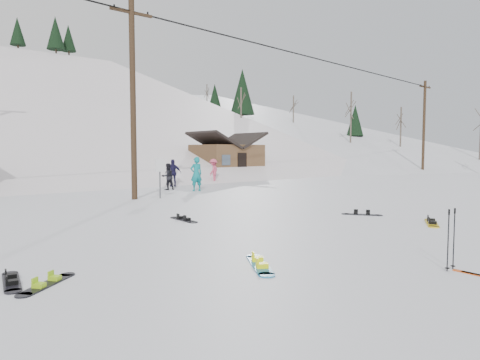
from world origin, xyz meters
TOP-DOWN VIEW (x-y plane):
  - ground at (0.00, 0.00)m, footprint 200.00×200.00m
  - ridge_right at (38.00, 50.00)m, footprint 45.66×93.98m
  - treeline_right at (36.00, 42.00)m, footprint 20.00×60.00m
  - utility_pole at (2.00, 14.00)m, footprint 2.00×0.26m
  - utility_pole_right at (34.00, 17.00)m, footprint 2.00×0.26m
  - trail_sign at (3.10, 13.58)m, footprint 0.50×0.09m
  - cabin at (15.00, 24.00)m, footprint 5.39×4.40m
  - hero_snowboard at (-1.11, 1.90)m, footprint 1.01×1.47m
  - ski_poles at (1.47, -0.60)m, footprint 0.32×0.08m
  - board_scatter_b at (-5.11, 3.79)m, footprint 0.44×1.40m
  - board_scatter_c at (-4.67, 3.26)m, footprint 1.14×0.96m
  - board_scatter_d at (6.04, 4.54)m, footprint 0.90×1.20m
  - board_scatter_e at (6.19, 2.13)m, footprint 1.49×1.04m
  - board_scatter_f at (0.62, 7.51)m, footprint 0.31×1.48m
  - skier_teal at (6.40, 15.53)m, footprint 0.75×0.55m
  - skier_dark at (5.51, 17.13)m, footprint 0.75×0.59m
  - skier_pink at (10.54, 19.68)m, footprint 1.23×1.11m
  - skier_navy at (6.89, 18.87)m, footprint 1.07×0.81m

SIDE VIEW (x-z plane):
  - ridge_right at x=38.00m, z-range -38.30..16.30m
  - ground at x=0.00m, z-range 0.00..0.00m
  - treeline_right at x=36.00m, z-range -5.00..5.00m
  - board_scatter_c at x=-4.67m, z-range -0.02..0.07m
  - board_scatter_d at x=6.04m, z-range -0.02..0.07m
  - board_scatter_b at x=-5.11m, z-range -0.02..0.07m
  - board_scatter_f at x=0.62m, z-range -0.03..0.08m
  - hero_snowboard at x=-1.11m, z-range -0.03..0.09m
  - board_scatter_e at x=6.19m, z-range -0.03..0.09m
  - ski_poles at x=1.47m, z-range 0.01..1.18m
  - skier_dark at x=5.51m, z-range 0.00..1.51m
  - skier_pink at x=10.54m, z-range 0.00..1.66m
  - skier_navy at x=6.89m, z-range 0.00..1.69m
  - skier_teal at x=6.40m, z-range 0.00..1.88m
  - trail_sign at x=3.10m, z-range 0.35..2.20m
  - cabin at x=15.00m, z-range -0.40..3.37m
  - utility_pole at x=2.00m, z-range 0.18..9.18m
  - utility_pole_right at x=34.00m, z-range 0.18..9.18m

